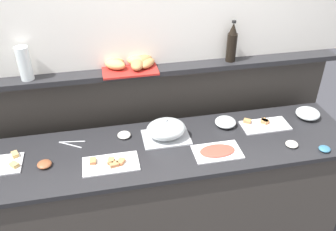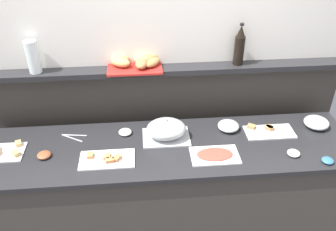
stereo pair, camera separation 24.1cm
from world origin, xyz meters
name	(u,v)px [view 2 (the right image)]	position (x,y,z in m)	size (l,w,h in m)	color
ground_plane	(158,182)	(0.00, 0.60, 0.00)	(12.00, 12.00, 0.00)	#38383D
buffet_counter	(162,193)	(0.00, 0.00, 0.46)	(2.77, 0.67, 0.92)	#3D3833
back_ledge_unit	(157,130)	(0.00, 0.51, 0.70)	(2.97, 0.22, 1.33)	#3D3833
sandwich_platter_front	(1,153)	(-1.11, 0.02, 0.93)	(0.32, 0.21, 0.04)	silver
sandwich_platter_side	(268,131)	(0.81, 0.11, 0.92)	(0.36, 0.18, 0.04)	white
sandwich_platter_rear	(107,159)	(-0.38, -0.11, 0.93)	(0.37, 0.20, 0.04)	white
cold_cuts_platter	(215,155)	(0.36, -0.13, 0.93)	(0.33, 0.20, 0.02)	white
serving_cloche	(166,130)	(0.04, 0.10, 0.99)	(0.34, 0.24, 0.17)	#B7BABF
glass_bowl_large	(228,126)	(0.52, 0.17, 0.95)	(0.16, 0.16, 0.06)	silver
glass_bowl_medium	(316,123)	(1.19, 0.15, 0.95)	(0.19, 0.19, 0.07)	silver
condiment_bowl_red	(125,132)	(-0.26, 0.18, 0.93)	(0.10, 0.10, 0.03)	silver
condiment_bowl_teal	(44,155)	(-0.80, -0.04, 0.93)	(0.09, 0.09, 0.03)	brown
condiment_bowl_dark	(328,160)	(1.09, -0.26, 0.93)	(0.08, 0.08, 0.03)	teal
condiment_bowl_cream	(294,153)	(0.89, -0.17, 0.93)	(0.09, 0.09, 0.03)	silver
serving_tongs	(73,137)	(-0.64, 0.17, 0.92)	(0.19, 0.11, 0.01)	#B7BABF
wine_bottle_dark	(239,46)	(0.61, 0.44, 1.47)	(0.08, 0.08, 0.32)	black
bread_basket	(136,61)	(-0.15, 0.47, 1.37)	(0.42, 0.29, 0.08)	#B2231E
water_carafe	(33,57)	(-0.88, 0.44, 1.45)	(0.09, 0.09, 0.24)	silver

